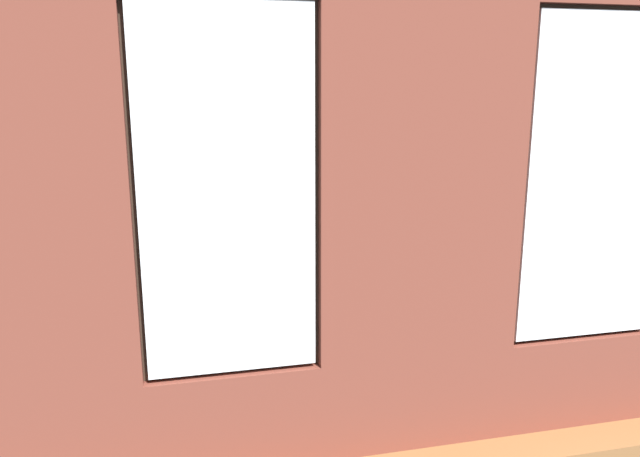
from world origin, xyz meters
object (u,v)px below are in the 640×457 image
(tv_flatscreen, at_px, (18,245))
(potted_plant_beside_window_right, at_px, (134,331))
(potted_plant_near_tv, at_px, (66,285))
(potted_plant_between_couches, at_px, (548,314))
(remote_gray, at_px, (262,259))
(coffee_table, at_px, (281,266))
(cup_ceramic, at_px, (280,257))
(table_plant_small, at_px, (293,253))
(papasan_chair, at_px, (223,236))
(media_console, at_px, (25,309))
(couch_by_window, at_px, (377,357))
(couch_left, at_px, (546,266))
(remote_silver, at_px, (239,266))
(potted_plant_by_left_couch, at_px, (460,224))
(potted_plant_foreground_right, at_px, (81,201))
(potted_plant_corner_near_left, at_px, (472,193))

(tv_flatscreen, relative_size, potted_plant_beside_window_right, 0.89)
(potted_plant_near_tv, distance_m, potted_plant_between_couches, 3.89)
(remote_gray, distance_m, potted_plant_between_couches, 3.11)
(coffee_table, relative_size, cup_ceramic, 14.73)
(table_plant_small, distance_m, potted_plant_beside_window_right, 2.77)
(potted_plant_between_couches, bearing_deg, tv_flatscreen, -23.36)
(table_plant_small, height_order, papasan_chair, papasan_chair)
(cup_ceramic, bearing_deg, potted_plant_beside_window_right, 60.23)
(potted_plant_beside_window_right, bearing_deg, tv_flatscreen, -60.82)
(remote_gray, height_order, media_console, media_console)
(couch_by_window, distance_m, table_plant_small, 2.24)
(couch_by_window, xyz_separation_m, cup_ceramic, (0.33, -2.34, 0.16))
(coffee_table, bearing_deg, couch_left, 169.65)
(cup_ceramic, xyz_separation_m, potted_plant_between_couches, (-1.79, 2.28, 0.03))
(table_plant_small, distance_m, remote_silver, 0.59)
(coffee_table, relative_size, potted_plant_beside_window_right, 1.35)
(tv_flatscreen, bearing_deg, media_console, 90.00)
(table_plant_small, bearing_deg, couch_left, 171.69)
(couch_left, relative_size, coffee_table, 1.21)
(tv_flatscreen, height_order, potted_plant_between_couches, tv_flatscreen)
(remote_silver, height_order, papasan_chair, papasan_chair)
(tv_flatscreen, relative_size, potted_plant_near_tv, 0.69)
(table_plant_small, bearing_deg, remote_gray, -36.20)
(media_console, distance_m, potted_plant_near_tv, 1.18)
(remote_silver, bearing_deg, potted_plant_between_couches, -97.49)
(couch_by_window, distance_m, coffee_table, 2.36)
(remote_silver, bearing_deg, tv_flatscreen, 134.36)
(papasan_chair, distance_m, potted_plant_by_left_couch, 3.07)
(table_plant_small, height_order, media_console, table_plant_small)
(cup_ceramic, relative_size, potted_plant_foreground_right, 0.07)
(potted_plant_near_tv, bearing_deg, potted_plant_between_couches, 166.07)
(potted_plant_foreground_right, bearing_deg, cup_ceramic, 144.55)
(coffee_table, distance_m, potted_plant_foreground_right, 2.77)
(papasan_chair, height_order, potted_plant_near_tv, potted_plant_near_tv)
(remote_silver, relative_size, papasan_chair, 0.16)
(remote_silver, distance_m, potted_plant_beside_window_right, 2.51)
(remote_gray, bearing_deg, potted_plant_near_tv, 103.34)
(potted_plant_by_left_couch, bearing_deg, table_plant_small, 21.77)
(papasan_chair, height_order, potted_plant_beside_window_right, potted_plant_beside_window_right)
(cup_ceramic, distance_m, papasan_chair, 1.42)
(cup_ceramic, distance_m, potted_plant_between_couches, 2.90)
(couch_left, xyz_separation_m, media_console, (5.45, -0.11, -0.07))
(potted_plant_near_tv, xyz_separation_m, potted_plant_by_left_couch, (-4.50, -2.19, -0.22))
(table_plant_small, xyz_separation_m, papasan_chair, (0.63, -1.44, -0.13))
(table_plant_small, xyz_separation_m, potted_plant_corner_near_left, (-2.96, -1.74, 0.23))
(papasan_chair, bearing_deg, coffee_table, 111.20)
(table_plant_small, height_order, potted_plant_corner_near_left, potted_plant_corner_near_left)
(potted_plant_corner_near_left, relative_size, potted_plant_near_tv, 0.86)
(coffee_table, xyz_separation_m, remote_gray, (0.19, -0.10, 0.06))
(couch_left, xyz_separation_m, potted_plant_foreground_right, (5.14, -2.11, 0.58))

